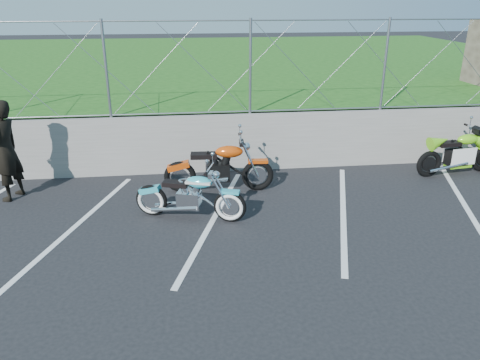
{
  "coord_description": "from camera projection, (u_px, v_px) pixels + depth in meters",
  "views": [
    {
      "loc": [
        -0.45,
        -6.55,
        3.73
      ],
      "look_at": [
        0.51,
        1.3,
        0.6
      ],
      "focal_mm": 35.0,
      "sensor_mm": 36.0,
      "label": 1
    }
  ],
  "objects": [
    {
      "name": "cruiser_turquoise",
      "position": [
        191.0,
        198.0,
        8.24
      ],
      "size": [
        1.96,
        0.78,
        1.01
      ],
      "rotation": [
        0.0,
        0.0,
        -0.31
      ],
      "color": "black",
      "rests_on": "ground"
    },
    {
      "name": "retaining_wall",
      "position": [
        206.0,
        143.0,
        10.46
      ],
      "size": [
        30.0,
        0.22,
        1.3
      ],
      "primitive_type": "cube",
      "color": "slate",
      "rests_on": "ground"
    },
    {
      "name": "grass_field",
      "position": [
        193.0,
        74.0,
        19.69
      ],
      "size": [
        30.0,
        20.0,
        1.3
      ],
      "primitive_type": "cube",
      "color": "#1E4F15",
      "rests_on": "ground"
    },
    {
      "name": "naked_orange",
      "position": [
        220.0,
        169.0,
        9.4
      ],
      "size": [
        2.22,
        0.75,
        1.11
      ],
      "rotation": [
        0.0,
        0.0,
        -0.07
      ],
      "color": "black",
      "rests_on": "ground"
    },
    {
      "name": "person_standing",
      "position": [
        5.0,
        151.0,
        8.88
      ],
      "size": [
        0.69,
        0.83,
        1.95
      ],
      "primitive_type": "imported",
      "rotation": [
        0.0,
        0.0,
        -1.93
      ],
      "color": "black",
      "rests_on": "ground"
    },
    {
      "name": "chain_link_fence",
      "position": [
        203.0,
        68.0,
        9.85
      ],
      "size": [
        28.0,
        0.03,
        2.0
      ],
      "color": "gray",
      "rests_on": "retaining_wall"
    },
    {
      "name": "sportbike_green",
      "position": [
        459.0,
        155.0,
        10.33
      ],
      "size": [
        1.99,
        0.71,
        1.03
      ],
      "rotation": [
        0.0,
        0.0,
        0.13
      ],
      "color": "black",
      "rests_on": "ground"
    },
    {
      "name": "parking_lines",
      "position": [
        280.0,
        215.0,
        8.52
      ],
      "size": [
        18.29,
        4.31,
        0.01
      ],
      "color": "silver",
      "rests_on": "ground"
    },
    {
      "name": "ground",
      "position": [
        218.0,
        246.0,
        7.46
      ],
      "size": [
        90.0,
        90.0,
        0.0
      ],
      "primitive_type": "plane",
      "color": "black",
      "rests_on": "ground"
    }
  ]
}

